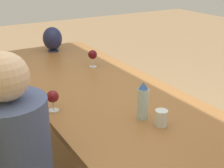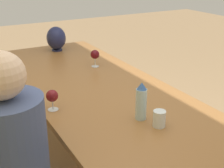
{
  "view_description": "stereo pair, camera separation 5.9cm",
  "coord_description": "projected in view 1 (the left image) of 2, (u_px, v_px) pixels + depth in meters",
  "views": [
    {
      "loc": [
        -1.7,
        1.0,
        1.66
      ],
      "look_at": [
        -0.02,
        0.0,
        0.88
      ],
      "focal_mm": 50.0,
      "sensor_mm": 36.0,
      "label": 1
    },
    {
      "loc": [
        -1.72,
        0.95,
        1.66
      ],
      "look_at": [
        -0.02,
        0.0,
        0.88
      ],
      "focal_mm": 50.0,
      "sensor_mm": 36.0,
      "label": 2
    }
  ],
  "objects": [
    {
      "name": "dining_table",
      "position": [
        111.0,
        105.0,
        2.18
      ],
      "size": [
        3.08,
        0.98,
        0.78
      ],
      "color": "#936033",
      "rests_on": "ground_plane"
    },
    {
      "name": "water_bottle",
      "position": [
        143.0,
        101.0,
        1.82
      ],
      "size": [
        0.07,
        0.07,
        0.23
      ],
      "color": "#ADCCD6",
      "rests_on": "dining_table"
    },
    {
      "name": "water_tumbler",
      "position": [
        161.0,
        118.0,
        1.76
      ],
      "size": [
        0.07,
        0.07,
        0.1
      ],
      "color": "silver",
      "rests_on": "dining_table"
    },
    {
      "name": "vase",
      "position": [
        52.0,
        39.0,
        3.18
      ],
      "size": [
        0.2,
        0.2,
        0.25
      ],
      "color": "#1E234C",
      "rests_on": "dining_table"
    },
    {
      "name": "wine_glass_2",
      "position": [
        93.0,
        55.0,
        2.72
      ],
      "size": [
        0.08,
        0.08,
        0.15
      ],
      "color": "silver",
      "rests_on": "dining_table"
    },
    {
      "name": "wine_glass_3",
      "position": [
        53.0,
        97.0,
        1.93
      ],
      "size": [
        0.08,
        0.08,
        0.13
      ],
      "color": "silver",
      "rests_on": "dining_table"
    },
    {
      "name": "person_near",
      "position": [
        19.0,
        166.0,
        1.58
      ],
      "size": [
        0.37,
        0.37,
        1.29
      ],
      "color": "#2D2D38",
      "rests_on": "ground_plane"
    }
  ]
}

